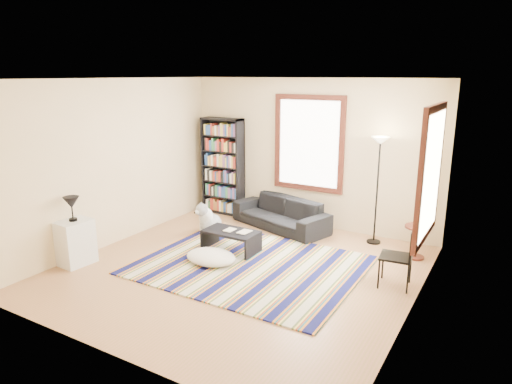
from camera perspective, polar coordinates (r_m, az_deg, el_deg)
The scene contains 21 objects.
floor at distance 7.01m, azimuth -2.09°, elevation -10.04°, with size 5.00×5.00×0.10m, color #A76D4C.
ceiling at distance 6.37m, azimuth -2.34°, elevation 14.40°, with size 5.00×5.00×0.10m, color white.
wall_back at distance 8.76m, azimuth 6.80°, elevation 4.82°, with size 5.00×0.10×2.80m, color beige.
wall_front at distance 4.68m, azimuth -19.24°, elevation -4.57°, with size 5.00×0.10×2.80m, color beige.
wall_left at distance 8.17m, azimuth -17.52°, elevation 3.54°, with size 0.10×5.00×2.80m, color beige.
wall_right at distance 5.64m, azimuth 20.24°, elevation -1.44°, with size 0.10×5.00×2.80m, color beige.
window_back at distance 8.65m, azimuth 6.62°, elevation 6.05°, with size 1.20×0.06×1.60m, color white.
window_right at distance 6.38m, azimuth 21.01°, elevation 2.12°, with size 0.06×1.20×1.60m, color white.
rug at distance 7.12m, azimuth -0.79°, elevation -9.10°, with size 3.28×2.63×0.02m, color #0D1044.
sofa at distance 8.73m, azimuth 3.09°, elevation -2.66°, with size 1.96×0.77×0.57m, color black.
bookshelf at distance 9.52m, azimuth -4.16°, elevation 3.22°, with size 0.90×0.30×2.00m, color black.
coffee_table at distance 7.61m, azimuth -3.13°, elevation -6.14°, with size 0.90×0.50×0.36m, color black.
book_a at distance 7.59m, azimuth -3.78°, elevation -4.67°, with size 0.15×0.21×0.02m, color beige.
book_b at distance 7.50m, azimuth -1.98°, elevation -4.89°, with size 0.17×0.23×0.02m, color beige.
floor_cushion at distance 7.20m, azimuth -5.65°, elevation -8.08°, with size 0.82×0.62×0.21m, color silver.
floor_lamp at distance 8.02m, azimuth 14.89°, elevation 0.10°, with size 0.30×0.30×1.86m, color black, non-canonical shape.
side_table at distance 7.73m, azimuth 19.42°, elevation -5.93°, with size 0.40×0.40×0.54m, color #3F190F.
folding_chair at distance 6.61m, azimuth 17.10°, elevation -7.75°, with size 0.42×0.40×0.86m, color black.
white_cabinet at distance 7.59m, azimuth -21.63°, elevation -5.88°, with size 0.38×0.50×0.70m, color silver.
table_lamp at distance 7.43m, azimuth -22.01°, elevation -1.97°, with size 0.24×0.24×0.38m, color black, non-canonical shape.
dog at distance 8.49m, azimuth -5.70°, elevation -3.16°, with size 0.42×0.59×0.59m, color #ACACAC, non-canonical shape.
Camera 1 is at (3.43, -5.38, 2.87)m, focal length 32.00 mm.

